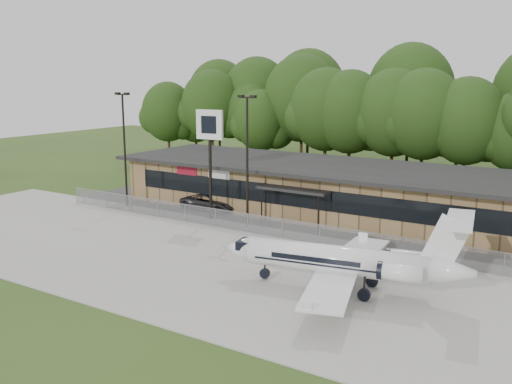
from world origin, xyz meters
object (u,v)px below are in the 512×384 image
Objects in this scene: terminal at (345,191)px; suv at (211,202)px; business_jet at (346,262)px; pole_sign at (210,136)px.

suv is (-10.70, -4.58, -1.42)m from terminal.
business_jet is at bearing -66.35° from terminal.
business_jet is (7.04, -16.07, -0.46)m from terminal.
terminal is 12.25m from pole_sign.
terminal is at bearing -70.27° from suv.
terminal is 17.55m from business_jet.
suv is at bearing 121.27° from pole_sign.
pole_sign is at bearing 140.38° from business_jet.
business_jet is at bearing -126.38° from suv.
pole_sign reaches higher than suv.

